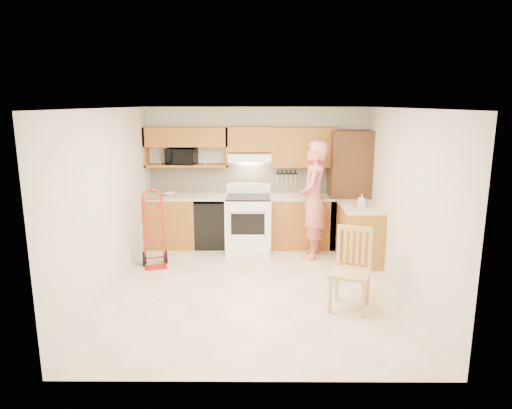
{
  "coord_description": "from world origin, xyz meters",
  "views": [
    {
      "loc": [
        0.04,
        -6.08,
        2.56
      ],
      "look_at": [
        0.0,
        0.5,
        1.1
      ],
      "focal_mm": 32.04,
      "sensor_mm": 36.0,
      "label": 1
    }
  ],
  "objects_px": {
    "hand_truck": "(154,232)",
    "dining_chair": "(350,270)",
    "range": "(248,219)",
    "microwave": "(181,156)",
    "person": "(313,200)"
  },
  "relations": [
    {
      "from": "range",
      "to": "dining_chair",
      "type": "xyz_separation_m",
      "value": [
        1.33,
        -2.3,
        -0.06
      ]
    },
    {
      "from": "microwave",
      "to": "range",
      "type": "distance_m",
      "value": 1.67
    },
    {
      "from": "range",
      "to": "microwave",
      "type": "bearing_deg",
      "value": 159.24
    },
    {
      "from": "dining_chair",
      "to": "hand_truck",
      "type": "bearing_deg",
      "value": 172.35
    },
    {
      "from": "microwave",
      "to": "dining_chair",
      "type": "distance_m",
      "value": 3.91
    },
    {
      "from": "microwave",
      "to": "dining_chair",
      "type": "xyz_separation_m",
      "value": [
        2.54,
        -2.76,
        -1.12
      ]
    },
    {
      "from": "microwave",
      "to": "range",
      "type": "xyz_separation_m",
      "value": [
        1.21,
        -0.46,
        -1.05
      ]
    },
    {
      "from": "person",
      "to": "hand_truck",
      "type": "height_order",
      "value": "person"
    },
    {
      "from": "range",
      "to": "person",
      "type": "relative_size",
      "value": 0.59
    },
    {
      "from": "range",
      "to": "hand_truck",
      "type": "height_order",
      "value": "range"
    },
    {
      "from": "hand_truck",
      "to": "dining_chair",
      "type": "xyz_separation_m",
      "value": [
        2.81,
        -1.54,
        -0.05
      ]
    },
    {
      "from": "microwave",
      "to": "hand_truck",
      "type": "distance_m",
      "value": 1.64
    },
    {
      "from": "range",
      "to": "dining_chair",
      "type": "relative_size",
      "value": 1.12
    },
    {
      "from": "range",
      "to": "dining_chair",
      "type": "height_order",
      "value": "range"
    },
    {
      "from": "range",
      "to": "person",
      "type": "bearing_deg",
      "value": -14.33
    }
  ]
}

